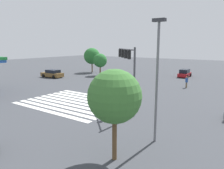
{
  "coord_description": "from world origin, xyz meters",
  "views": [
    {
      "loc": [
        16.82,
        -24.15,
        6.34
      ],
      "look_at": [
        0.0,
        0.0,
        0.91
      ],
      "focal_mm": 35.0,
      "sensor_mm": 36.0,
      "label": 1
    }
  ],
  "objects_px": {
    "tree_corner_c": "(92,56)",
    "car_1": "(52,74)",
    "car_2": "(185,73)",
    "tree_corner_b": "(100,61)",
    "pedestrian": "(187,81)",
    "traffic_signal_mast": "(128,62)",
    "tree_corner_a": "(115,97)",
    "street_light_pole_a": "(157,70)"
  },
  "relations": [
    {
      "from": "tree_corner_b",
      "to": "tree_corner_c",
      "type": "relative_size",
      "value": 0.81
    },
    {
      "from": "tree_corner_a",
      "to": "car_1",
      "type": "bearing_deg",
      "value": 145.73
    },
    {
      "from": "street_light_pole_a",
      "to": "traffic_signal_mast",
      "type": "bearing_deg",
      "value": 135.05
    },
    {
      "from": "car_2",
      "to": "tree_corner_b",
      "type": "bearing_deg",
      "value": 115.06
    },
    {
      "from": "tree_corner_c",
      "to": "pedestrian",
      "type": "bearing_deg",
      "value": -14.62
    },
    {
      "from": "car_2",
      "to": "tree_corner_b",
      "type": "height_order",
      "value": "tree_corner_b"
    },
    {
      "from": "car_2",
      "to": "car_1",
      "type": "bearing_deg",
      "value": 123.83
    },
    {
      "from": "pedestrian",
      "to": "car_2",
      "type": "bearing_deg",
      "value": -118.72
    },
    {
      "from": "tree_corner_a",
      "to": "tree_corner_c",
      "type": "relative_size",
      "value": 0.92
    },
    {
      "from": "pedestrian",
      "to": "tree_corner_a",
      "type": "distance_m",
      "value": 23.35
    },
    {
      "from": "car_1",
      "to": "tree_corner_a",
      "type": "bearing_deg",
      "value": 142.41
    },
    {
      "from": "car_1",
      "to": "street_light_pole_a",
      "type": "relative_size",
      "value": 0.59
    },
    {
      "from": "tree_corner_a",
      "to": "tree_corner_c",
      "type": "distance_m",
      "value": 39.02
    },
    {
      "from": "pedestrian",
      "to": "tree_corner_c",
      "type": "bearing_deg",
      "value": -61.38
    },
    {
      "from": "traffic_signal_mast",
      "to": "car_2",
      "type": "height_order",
      "value": "traffic_signal_mast"
    },
    {
      "from": "traffic_signal_mast",
      "to": "pedestrian",
      "type": "height_order",
      "value": "traffic_signal_mast"
    },
    {
      "from": "pedestrian",
      "to": "tree_corner_c",
      "type": "distance_m",
      "value": 24.17
    },
    {
      "from": "street_light_pole_a",
      "to": "tree_corner_c",
      "type": "relative_size",
      "value": 1.42
    },
    {
      "from": "street_light_pole_a",
      "to": "tree_corner_c",
      "type": "height_order",
      "value": "street_light_pole_a"
    },
    {
      "from": "traffic_signal_mast",
      "to": "pedestrian",
      "type": "xyz_separation_m",
      "value": [
        1.68,
        14.25,
        -3.71
      ]
    },
    {
      "from": "traffic_signal_mast",
      "to": "tree_corner_a",
      "type": "relative_size",
      "value": 1.2
    },
    {
      "from": "tree_corner_a",
      "to": "tree_corner_b",
      "type": "relative_size",
      "value": 1.13
    },
    {
      "from": "tree_corner_a",
      "to": "tree_corner_b",
      "type": "xyz_separation_m",
      "value": [
        -21.26,
        26.02,
        -0.52
      ]
    },
    {
      "from": "traffic_signal_mast",
      "to": "car_1",
      "type": "relative_size",
      "value": 1.32
    },
    {
      "from": "tree_corner_a",
      "to": "tree_corner_b",
      "type": "distance_m",
      "value": 33.61
    },
    {
      "from": "pedestrian",
      "to": "tree_corner_b",
      "type": "distance_m",
      "value": 18.86
    },
    {
      "from": "traffic_signal_mast",
      "to": "tree_corner_b",
      "type": "height_order",
      "value": "traffic_signal_mast"
    },
    {
      "from": "tree_corner_a",
      "to": "pedestrian",
      "type": "bearing_deg",
      "value": 96.85
    },
    {
      "from": "tree_corner_b",
      "to": "tree_corner_c",
      "type": "bearing_deg",
      "value": 147.1
    },
    {
      "from": "car_1",
      "to": "tree_corner_c",
      "type": "height_order",
      "value": "tree_corner_c"
    },
    {
      "from": "car_1",
      "to": "pedestrian",
      "type": "relative_size",
      "value": 2.76
    },
    {
      "from": "car_1",
      "to": "street_light_pole_a",
      "type": "distance_m",
      "value": 32.15
    },
    {
      "from": "car_1",
      "to": "traffic_signal_mast",
      "type": "bearing_deg",
      "value": 153.47
    },
    {
      "from": "car_1",
      "to": "car_2",
      "type": "height_order",
      "value": "car_2"
    },
    {
      "from": "pedestrian",
      "to": "street_light_pole_a",
      "type": "xyz_separation_m",
      "value": [
        3.66,
        -19.58,
        3.8
      ]
    },
    {
      "from": "car_1",
      "to": "pedestrian",
      "type": "distance_m",
      "value": 24.86
    },
    {
      "from": "car_1",
      "to": "car_2",
      "type": "relative_size",
      "value": 1.11
    },
    {
      "from": "pedestrian",
      "to": "tree_corner_c",
      "type": "height_order",
      "value": "tree_corner_c"
    },
    {
      "from": "tree_corner_b",
      "to": "tree_corner_c",
      "type": "distance_m",
      "value": 5.68
    },
    {
      "from": "traffic_signal_mast",
      "to": "tree_corner_a",
      "type": "bearing_deg",
      "value": 161.86
    },
    {
      "from": "tree_corner_c",
      "to": "car_1",
      "type": "bearing_deg",
      "value": -96.54
    },
    {
      "from": "pedestrian",
      "to": "tree_corner_a",
      "type": "relative_size",
      "value": 0.33
    }
  ]
}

